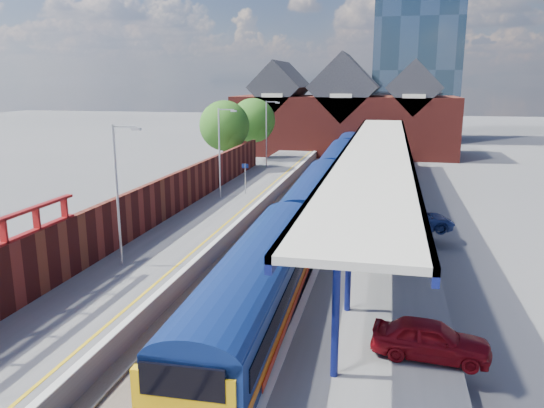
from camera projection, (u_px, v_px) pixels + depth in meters
The scene contains 23 objects.
ground at pixel (316, 194), 48.30m from camera, with size 240.00×240.00×0.00m, color #5B5B5E.
ballast_bed at pixel (297, 221), 38.78m from camera, with size 6.00×76.00×0.06m, color #473D33.
rails at pixel (297, 220), 38.76m from camera, with size 4.51×76.00×0.14m.
left_platform at pixel (225, 211), 39.84m from camera, with size 5.00×76.00×1.00m, color #565659.
right_platform at pixel (381, 219), 37.41m from camera, with size 6.00×76.00×1.00m, color #565659.
coping_left at pixel (255, 205), 39.22m from camera, with size 0.30×76.00×0.05m, color silver.
coping_right at pixel (341, 210), 37.89m from camera, with size 0.30×76.00×0.05m, color silver.
yellow_line at pixel (247, 205), 39.35m from camera, with size 0.14×76.00×0.01m, color yellow.
train at pixel (329, 177), 44.74m from camera, with size 3.18×65.96×3.45m.
canopy at pixel (377, 148), 38.30m from camera, with size 4.50×52.00×4.48m.
lamp_post_b at pixel (119, 187), 25.69m from camera, with size 1.48×0.18×7.00m.
lamp_post_c at pixel (221, 148), 40.91m from camera, with size 1.48×0.18×7.00m.
lamp_post_d at pixel (268, 130), 56.12m from camera, with size 1.48×0.18×7.00m.
platform_sign at pixel (245, 173), 43.04m from camera, with size 0.55×0.08×2.50m.
brick_wall at pixel (155, 202), 33.80m from camera, with size 0.35×50.00×3.86m.
station_building at pixel (344, 115), 73.69m from camera, with size 30.00×12.12×13.78m.
glass_tower at pixel (418, 19), 89.16m from camera, with size 14.20×14.20×40.30m.
tree_near at pixel (226, 127), 54.89m from camera, with size 5.20×5.20×8.10m.
tree_far at pixel (254, 122), 62.29m from camera, with size 5.20×5.20×8.10m.
parked_car_red at pixel (431, 339), 17.55m from camera, with size 1.55×3.85×1.31m, color maroon.
parked_car_silver at pixel (392, 256), 25.98m from camera, with size 1.37×3.94×1.30m, color silver.
parked_car_dark at pixel (408, 217), 33.46m from camera, with size 1.70×4.19×1.22m, color black.
parked_car_blue at pixel (416, 220), 32.74m from camera, with size 2.16×4.69×1.30m, color navy.
Camera 1 is at (6.35, -17.01, 9.99)m, focal length 35.00 mm.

